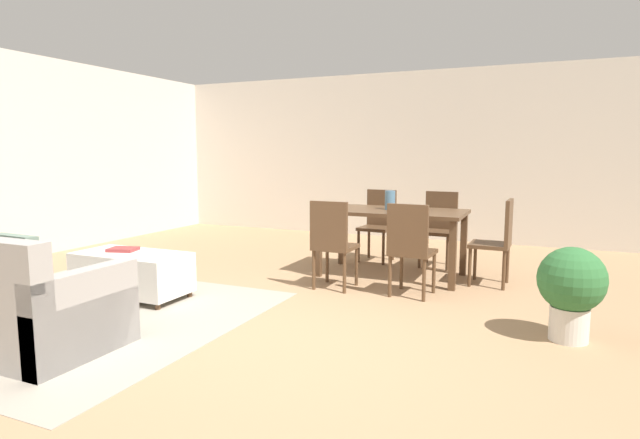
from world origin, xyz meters
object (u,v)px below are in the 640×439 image
at_px(dining_table, 392,218).
at_px(potted_plant, 571,286).
at_px(dining_chair_near_left, 332,240).
at_px(ottoman_table, 132,272).
at_px(book_on_ottoman, 123,249).
at_px(dining_chair_far_right, 439,224).
at_px(dining_chair_near_right, 410,245).
at_px(vase_centerpiece, 390,200).
at_px(dining_chair_far_left, 379,221).
at_px(dining_chair_head_east, 498,237).

relative_size(dining_table, potted_plant, 2.28).
bearing_deg(dining_chair_near_left, ottoman_table, -147.66).
bearing_deg(ottoman_table, dining_chair_near_left, 32.34).
bearing_deg(book_on_ottoman, dining_chair_far_right, 45.46).
bearing_deg(dining_chair_far_right, dining_chair_near_right, -89.05).
bearing_deg(ottoman_table, vase_centerpiece, 43.39).
bearing_deg(potted_plant, vase_centerpiece, 140.96).
bearing_deg(book_on_ottoman, ottoman_table, -15.73).
height_order(dining_table, book_on_ottoman, dining_table).
bearing_deg(vase_centerpiece, dining_chair_far_left, 115.93).
bearing_deg(book_on_ottoman, potted_plant, 5.52).
height_order(book_on_ottoman, potted_plant, potted_plant).
relative_size(dining_chair_near_left, dining_chair_far_left, 1.00).
relative_size(ottoman_table, dining_chair_far_right, 1.21).
bearing_deg(dining_chair_near_right, book_on_ottoman, -157.90).
bearing_deg(vase_centerpiece, book_on_ottoman, -139.15).
xyz_separation_m(dining_chair_near_left, book_on_ottoman, (-1.81, -1.02, -0.06)).
bearing_deg(dining_chair_far_right, ottoman_table, -132.49).
height_order(ottoman_table, dining_chair_head_east, dining_chair_head_east).
relative_size(dining_chair_near_right, vase_centerpiece, 4.31).
bearing_deg(book_on_ottoman, vase_centerpiece, 40.85).
xyz_separation_m(ottoman_table, dining_chair_near_right, (2.47, 1.10, 0.27)).
height_order(dining_chair_near_left, dining_chair_near_right, same).
relative_size(dining_table, dining_chair_far_left, 1.76).
height_order(dining_table, dining_chair_far_right, dining_chair_far_right).
distance_m(ottoman_table, dining_chair_far_left, 3.15).
bearing_deg(dining_chair_head_east, book_on_ottoman, -150.81).
xyz_separation_m(dining_table, dining_chair_far_left, (-0.40, 0.78, -0.14)).
xyz_separation_m(book_on_ottoman, potted_plant, (3.99, 0.39, -0.04)).
bearing_deg(dining_chair_far_right, book_on_ottoman, -134.54).
bearing_deg(dining_chair_near_left, vase_centerpiece, 67.57).
bearing_deg(dining_table, potted_plant, -39.05).
height_order(dining_chair_near_left, dining_chair_far_left, same).
distance_m(vase_centerpiece, book_on_ottoman, 2.89).
distance_m(dining_chair_near_left, dining_chair_near_right, 0.80).
bearing_deg(dining_chair_near_left, dining_chair_far_left, 90.55).
distance_m(dining_chair_near_left, dining_chair_far_left, 1.61).
distance_m(dining_chair_near_right, dining_chair_far_right, 1.56).
xyz_separation_m(ottoman_table, book_on_ottoman, (-0.14, 0.04, 0.21)).
height_order(dining_table, dining_chair_head_east, dining_chair_head_east).
bearing_deg(dining_table, dining_chair_far_right, 63.55).
bearing_deg(potted_plant, book_on_ottoman, -174.48).
bearing_deg(ottoman_table, dining_chair_head_east, 30.79).
relative_size(ottoman_table, dining_table, 0.69).
bearing_deg(dining_table, dining_chair_far_left, 117.05).
distance_m(dining_chair_near_left, dining_chair_far_right, 1.78).
distance_m(dining_table, potted_plant, 2.33).
xyz_separation_m(dining_chair_near_right, dining_chair_far_left, (-0.81, 1.57, 0.00)).
relative_size(vase_centerpiece, book_on_ottoman, 0.82).
distance_m(ottoman_table, dining_chair_far_right, 3.62).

